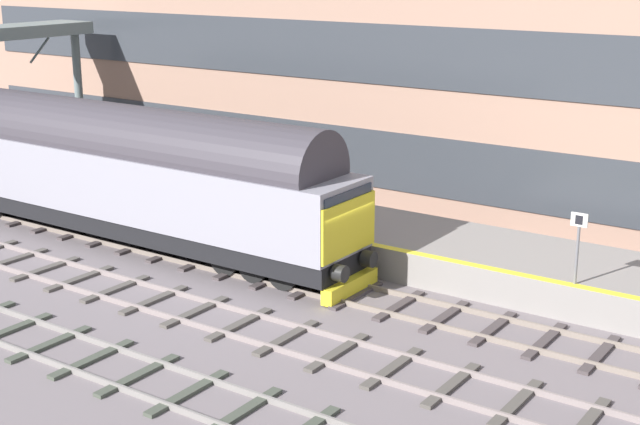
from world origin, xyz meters
name	(u,v)px	position (x,y,z in m)	size (l,w,h in m)	color
ground_plane	(316,287)	(0.00, 0.00, 0.00)	(140.00, 140.00, 0.00)	slate
track_main	(316,285)	(0.00, 0.00, 0.06)	(2.50, 60.00, 0.15)	gray
track_adjacent_west	(239,324)	(-3.51, 0.00, 0.06)	(2.50, 60.00, 0.15)	gray
track_adjacent_far_west	(138,375)	(-7.16, 0.00, 0.06)	(2.50, 60.00, 0.15)	gray
station_platform	(380,240)	(3.60, 0.00, 0.50)	(4.00, 44.00, 1.01)	gray
station_building	(392,1)	(10.48, 3.75, 7.65)	(5.61, 43.54, 15.30)	#9B7663
diesel_locomotive	(111,168)	(0.00, 8.35, 2.49)	(2.74, 19.35, 4.68)	black
platform_number_sign	(578,237)	(1.85, -7.00, 2.30)	(0.10, 0.44, 1.94)	slate
waiting_passenger	(287,188)	(2.71, 3.06, 1.99)	(0.38, 0.51, 1.64)	#253431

